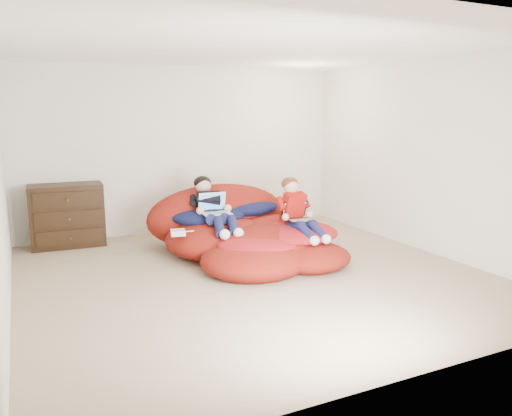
{
  "coord_description": "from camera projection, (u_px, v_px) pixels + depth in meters",
  "views": [
    {
      "loc": [
        -2.32,
        -4.92,
        1.82
      ],
      "look_at": [
        0.19,
        0.35,
        0.7
      ],
      "focal_mm": 35.0,
      "sensor_mm": 36.0,
      "label": 1
    }
  ],
  "objects": [
    {
      "name": "room_shell",
      "position": [
        254.0,
        256.0,
        5.64
      ],
      "size": [
        5.1,
        5.1,
        2.77
      ],
      "color": "tan",
      "rests_on": "ground"
    },
    {
      "name": "dresser",
      "position": [
        67.0,
        215.0,
        6.84
      ],
      "size": [
        0.98,
        0.56,
        0.86
      ],
      "color": "black",
      "rests_on": "ground"
    },
    {
      "name": "beanbag_pile",
      "position": [
        247.0,
        234.0,
        6.47
      ],
      "size": [
        2.3,
        2.4,
        0.93
      ],
      "color": "maroon",
      "rests_on": "ground"
    },
    {
      "name": "cream_pillow",
      "position": [
        190.0,
        201.0,
        6.86
      ],
      "size": [
        0.43,
        0.27,
        0.27
      ],
      "primitive_type": "ellipsoid",
      "color": "white",
      "rests_on": "beanbag_pile"
    },
    {
      "name": "older_boy",
      "position": [
        211.0,
        205.0,
        6.4
      ],
      "size": [
        0.4,
        1.17,
        0.63
      ],
      "color": "black",
      "rests_on": "beanbag_pile"
    },
    {
      "name": "younger_boy",
      "position": [
        298.0,
        209.0,
        6.21
      ],
      "size": [
        0.31,
        0.9,
        0.71
      ],
      "color": "#AF140F",
      "rests_on": "beanbag_pile"
    },
    {
      "name": "laptop_white",
      "position": [
        215.0,
        208.0,
        6.3
      ],
      "size": [
        0.37,
        0.33,
        0.25
      ],
      "color": "silver",
      "rests_on": "older_boy"
    },
    {
      "name": "laptop_black",
      "position": [
        298.0,
        215.0,
        6.22
      ],
      "size": [
        0.35,
        0.36,
        0.23
      ],
      "color": "black",
      "rests_on": "younger_boy"
    },
    {
      "name": "power_adapter",
      "position": [
        178.0,
        232.0,
        5.91
      ],
      "size": [
        0.19,
        0.19,
        0.06
      ],
      "primitive_type": "cube",
      "rotation": [
        0.0,
        0.0,
        -0.19
      ],
      "color": "silver",
      "rests_on": "beanbag_pile"
    }
  ]
}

